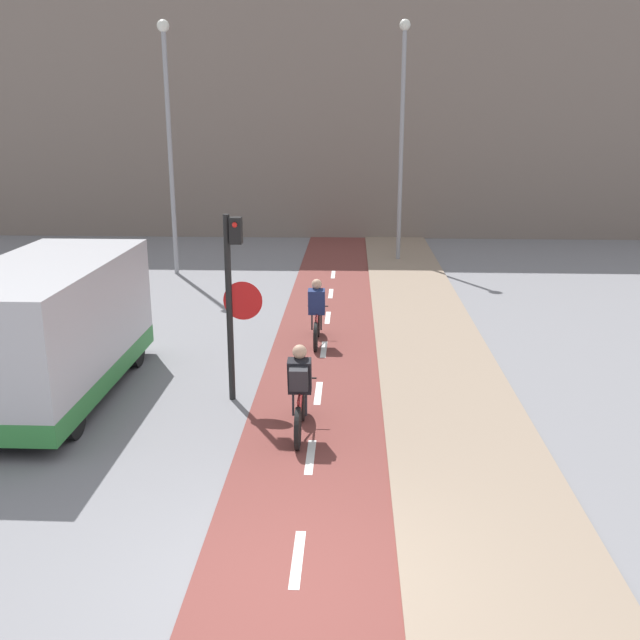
% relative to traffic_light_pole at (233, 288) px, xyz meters
% --- Properties ---
extents(ground_plane, '(120.00, 120.00, 0.00)m').
position_rel_traffic_light_pole_xyz_m(ground_plane, '(1.43, -5.21, -2.02)').
color(ground_plane, gray).
extents(bike_lane, '(2.25, 60.00, 0.02)m').
position_rel_traffic_light_pole_xyz_m(bike_lane, '(1.43, -5.20, -2.01)').
color(bike_lane, brown).
rests_on(bike_lane, ground_plane).
extents(sidewalk_strip, '(2.40, 60.00, 0.05)m').
position_rel_traffic_light_pole_xyz_m(sidewalk_strip, '(3.75, -5.21, -1.99)').
color(sidewalk_strip, gray).
rests_on(sidewalk_strip, ground_plane).
extents(building_row_background, '(60.00, 5.20, 10.73)m').
position_rel_traffic_light_pole_xyz_m(building_row_background, '(1.43, 19.99, 3.36)').
color(building_row_background, slate).
rests_on(building_row_background, ground_plane).
extents(traffic_light_pole, '(0.67, 0.25, 3.27)m').
position_rel_traffic_light_pole_xyz_m(traffic_light_pole, '(0.00, 0.00, 0.00)').
color(traffic_light_pole, black).
rests_on(traffic_light_pole, ground_plane).
extents(street_lamp_far, '(0.36, 0.36, 7.53)m').
position_rel_traffic_light_pole_xyz_m(street_lamp_far, '(-3.56, 10.35, 2.53)').
color(street_lamp_far, gray).
rests_on(street_lamp_far, ground_plane).
extents(street_lamp_sidewalk, '(0.36, 0.36, 7.80)m').
position_rel_traffic_light_pole_xyz_m(street_lamp_sidewalk, '(3.61, 12.86, 2.67)').
color(street_lamp_sidewalk, gray).
rests_on(street_lamp_sidewalk, ground_plane).
extents(cyclist_near, '(0.46, 1.72, 1.48)m').
position_rel_traffic_light_pole_xyz_m(cyclist_near, '(1.22, -1.42, -1.31)').
color(cyclist_near, black).
rests_on(cyclist_near, ground_plane).
extents(cyclist_far, '(0.46, 1.69, 1.46)m').
position_rel_traffic_light_pole_xyz_m(cyclist_far, '(1.25, 3.24, -1.36)').
color(cyclist_far, black).
rests_on(cyclist_far, ground_plane).
extents(van, '(2.16, 5.12, 2.41)m').
position_rel_traffic_light_pole_xyz_m(van, '(-3.25, -0.01, -0.83)').
color(van, '#B7B7BC').
rests_on(van, ground_plane).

